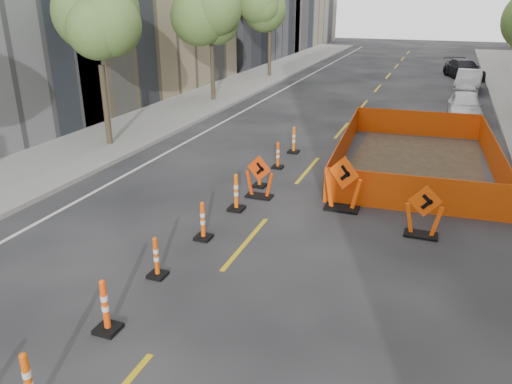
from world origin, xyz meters
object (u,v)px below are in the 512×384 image
at_px(channelizer_7, 278,155).
at_px(parked_car_far, 464,69).
at_px(channelizer_1, 29,383).
at_px(parked_car_near, 465,106).
at_px(chevron_sign_left, 259,177).
at_px(channelizer_6, 260,172).
at_px(chevron_sign_center, 343,183).
at_px(channelizer_2, 105,306).
at_px(channelizer_3, 156,257).
at_px(channelizer_8, 294,140).
at_px(channelizer_4, 203,221).
at_px(parked_car_mid, 468,81).
at_px(channelizer_5, 236,192).
at_px(chevron_sign_right, 424,211).

height_order(channelizer_7, parked_car_far, parked_car_far).
distance_m(channelizer_1, parked_car_near, 23.44).
xyz_separation_m(chevron_sign_left, parked_car_far, (6.13, 27.77, -0.00)).
distance_m(channelizer_6, chevron_sign_center, 3.04).
bearing_deg(channelizer_2, channelizer_1, -86.07).
bearing_deg(channelizer_3, channelizer_6, 88.17).
relative_size(channelizer_7, channelizer_8, 0.92).
height_order(channelizer_3, channelizer_8, channelizer_8).
xyz_separation_m(channelizer_6, channelizer_8, (-0.04, 4.02, 0.02)).
distance_m(channelizer_2, parked_car_near, 21.55).
distance_m(channelizer_2, parked_car_far, 35.55).
relative_size(channelizer_3, chevron_sign_center, 0.59).
relative_size(channelizer_4, parked_car_mid, 0.25).
distance_m(channelizer_4, channelizer_5, 2.01).
bearing_deg(chevron_sign_right, channelizer_8, 117.64).
relative_size(channelizer_6, chevron_sign_left, 0.75).
distance_m(channelizer_8, chevron_sign_right, 7.87).
bearing_deg(channelizer_4, parked_car_near, 68.95).
distance_m(channelizer_8, chevron_sign_center, 5.74).
relative_size(channelizer_6, parked_car_near, 0.25).
bearing_deg(channelizer_2, channelizer_7, 89.95).
bearing_deg(channelizer_6, chevron_sign_center, -17.46).
xyz_separation_m(channelizer_1, channelizer_8, (-0.13, 14.06, -0.01)).
distance_m(channelizer_7, chevron_sign_right, 6.49).
height_order(channelizer_1, parked_car_near, parked_car_near).
bearing_deg(channelizer_6, channelizer_7, 91.07).
bearing_deg(chevron_sign_center, chevron_sign_right, -2.16).
height_order(channelizer_2, parked_car_mid, parked_car_mid).
distance_m(channelizer_2, channelizer_3, 2.02).
bearing_deg(chevron_sign_left, channelizer_2, -81.92).
relative_size(channelizer_1, channelizer_2, 0.98).
height_order(channelizer_2, channelizer_7, channelizer_2).
bearing_deg(parked_car_far, channelizer_3, -121.15).
bearing_deg(chevron_sign_right, parked_car_mid, 72.56).
bearing_deg(channelizer_7, channelizer_8, 90.08).
relative_size(channelizer_2, parked_car_mid, 0.26).
xyz_separation_m(channelizer_1, channelizer_6, (-0.09, 10.05, -0.03)).
bearing_deg(parked_car_far, parked_car_near, -110.21).
bearing_deg(chevron_sign_left, parked_car_near, 76.74).
xyz_separation_m(channelizer_2, channelizer_7, (0.01, 10.05, -0.06)).
bearing_deg(channelizer_8, channelizer_5, -89.39).
xyz_separation_m(channelizer_1, parked_car_near, (6.23, 22.60, 0.14)).
relative_size(channelizer_4, channelizer_6, 1.01).
bearing_deg(parked_car_near, parked_car_mid, 86.80).
bearing_deg(parked_car_far, channelizer_7, -124.34).
bearing_deg(channelizer_7, channelizer_6, -88.93).
bearing_deg(parked_car_mid, channelizer_5, -101.25).
distance_m(channelizer_3, chevron_sign_right, 6.77).
height_order(chevron_sign_left, parked_car_near, parked_car_near).
distance_m(channelizer_7, parked_car_mid, 20.04).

